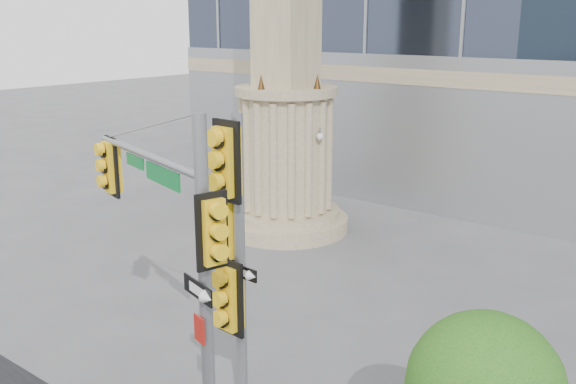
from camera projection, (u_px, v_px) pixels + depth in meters
The scene contains 3 objects.
monument at pixel (286, 74), 21.63m from camera, with size 4.40×4.40×16.60m.
main_signal_pole at pixel (174, 237), 10.98m from camera, with size 4.48×1.65×5.93m.
secondary_signal_pole at pixel (232, 245), 11.50m from camera, with size 0.99×0.78×5.74m.
Camera 1 is at (7.65, -8.16, 7.27)m, focal length 40.00 mm.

